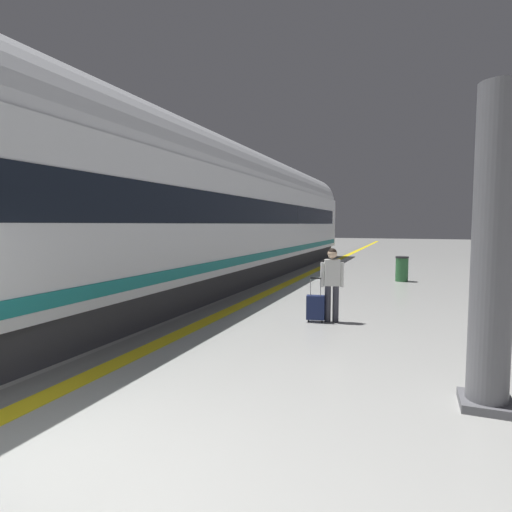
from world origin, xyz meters
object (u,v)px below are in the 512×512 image
at_px(passenger_near, 332,279).
at_px(suitcase_near, 315,307).
at_px(platform_pillar, 493,257).
at_px(waste_bin, 402,269).
at_px(high_speed_train, 172,209).

distance_m(passenger_near, suitcase_near, 0.69).
bearing_deg(platform_pillar, waste_bin, 96.44).
bearing_deg(high_speed_train, waste_bin, 45.24).
xyz_separation_m(high_speed_train, passenger_near, (4.67, -1.17, -1.59)).
height_order(passenger_near, waste_bin, passenger_near).
height_order(passenger_near, suitcase_near, passenger_near).
bearing_deg(platform_pillar, passenger_near, 125.01).
xyz_separation_m(high_speed_train, suitcase_near, (4.35, -1.30, -2.19)).
bearing_deg(passenger_near, high_speed_train, 165.93).
bearing_deg(high_speed_train, suitcase_near, -16.57).
xyz_separation_m(passenger_near, waste_bin, (1.22, 7.12, -0.46)).
relative_size(high_speed_train, suitcase_near, 37.13).
height_order(suitcase_near, waste_bin, suitcase_near).
height_order(high_speed_train, passenger_near, high_speed_train).
height_order(high_speed_train, waste_bin, high_speed_train).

